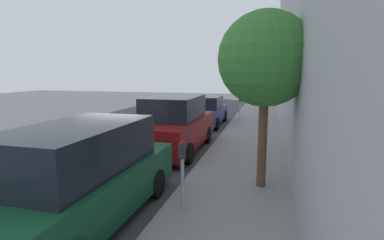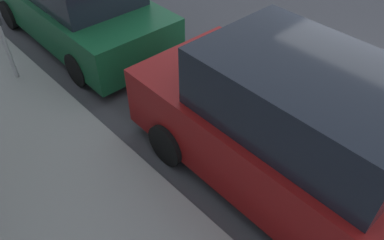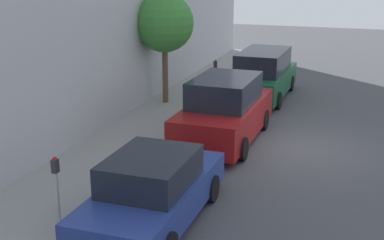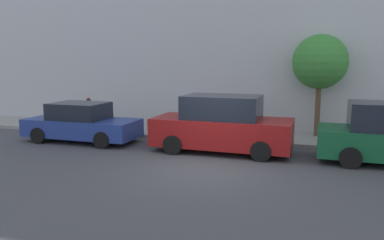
# 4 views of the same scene
# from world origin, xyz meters

# --- Properties ---
(ground_plane) EXTENTS (60.00, 60.00, 0.00)m
(ground_plane) POSITION_xyz_m (0.00, 0.00, 0.00)
(ground_plane) COLOR #424247
(parked_suv_second) EXTENTS (2.08, 4.83, 1.98)m
(parked_suv_second) POSITION_xyz_m (2.20, -0.01, 0.93)
(parked_suv_second) COLOR maroon
(parked_suv_second) RESTS_ON ground_plane
(parking_meter_near) EXTENTS (0.11, 0.15, 1.40)m
(parking_meter_near) POSITION_xyz_m (3.95, -4.94, 1.01)
(parking_meter_near) COLOR #ADADB2
(parking_meter_near) RESTS_ON sidewalk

